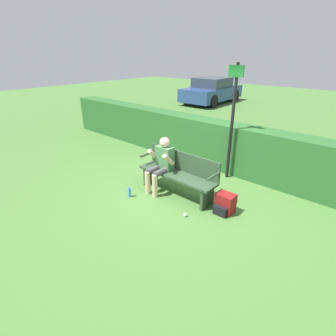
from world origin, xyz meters
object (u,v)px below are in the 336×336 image
Objects in this scene: backpack at (225,204)px; signpost at (232,118)px; person_seated at (161,162)px; park_bench at (179,173)px; parked_car at (212,91)px; water_bottle at (129,192)px.

signpost is at bearing 118.01° from backpack.
signpost reaches higher than person_seated.
backpack is 0.15× the size of signpost.
signpost is at bearing 74.23° from park_bench.
backpack is 1.99m from signpost.
person_seated is at bearing -175.02° from backpack.
backpack is at bearing -147.96° from parked_car.
backpack is 0.09× the size of parked_car.
water_bottle is (-1.77, -0.81, -0.08)m from backpack.
park_bench is 0.69× the size of signpost.
park_bench is at bearing -105.77° from signpost.
person_seated is 3.12× the size of backpack.
park_bench is 1.72m from signpost.
person_seated is 0.45× the size of signpost.
person_seated is 10.92m from parked_car.
park_bench is at bearing -152.79° from parked_car.
person_seated reaches higher than backpack.
parked_car is at bearing 124.94° from signpost.
park_bench reaches higher than backpack.
park_bench is at bearing 18.98° from person_seated.
parked_car is (-4.99, 9.72, 0.02)m from person_seated.
park_bench is 0.43m from person_seated.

